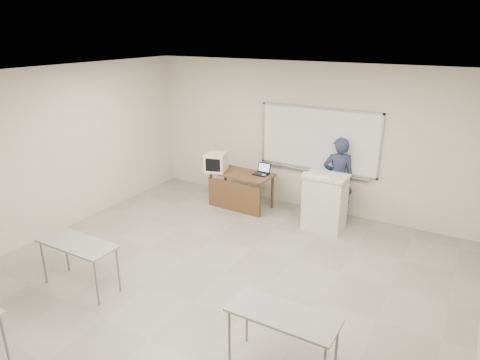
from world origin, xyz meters
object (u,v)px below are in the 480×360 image
Objects in this scene: crt_monitor at (216,162)px; presenter at (338,178)px; podium at (325,202)px; mouse at (264,175)px; keyboard at (317,175)px; instructor_desk at (239,185)px; laptop at (262,171)px; whiteboard at (318,140)px.

crt_monitor is 0.28× the size of presenter.
mouse is at bearing 170.90° from podium.
presenter reaches higher than podium.
crt_monitor is 1.07m from mouse.
podium is 0.73m from presenter.
crt_monitor is at bearing -9.88° from presenter.
mouse is 1.33m from keyboard.
instructor_desk is 2.83× the size of crt_monitor.
instructor_desk is 0.57m from mouse.
instructor_desk is 2.02m from presenter.
crt_monitor is (-2.44, 0.05, 0.40)m from podium.
laptop is 0.60× the size of keyboard.
whiteboard is 1.36m from podium.
laptop reaches higher than mouse.
instructor_desk is 13.08× the size of mouse.
mouse is at bearing -42.09° from laptop.
whiteboard is at bearing 31.83° from instructor_desk.
keyboard reaches higher than podium.
crt_monitor reaches higher than instructor_desk.
mouse is (0.50, 0.16, 0.24)m from instructor_desk.
laptop is (-0.99, -0.51, -0.68)m from whiteboard.
keyboard is at bearing -13.47° from laptop.
presenter is (1.50, 0.34, 0.02)m from laptop.
instructor_desk is 0.69m from crt_monitor.
crt_monitor is 4.62× the size of mouse.
instructor_desk is at bearing -13.70° from crt_monitor.
instructor_desk is at bearing 162.40° from keyboard.
presenter is at bearing 67.01° from keyboard.
presenter is (2.45, 0.62, -0.12)m from crt_monitor.
podium is 2.33× the size of crt_monitor.
instructor_desk is at bearing -150.77° from whiteboard.
mouse is at bearing -145.37° from whiteboard.
presenter is at bearing 18.03° from laptop.
crt_monitor is at bearing -175.85° from instructor_desk.
instructor_desk is 1.89m from podium.
crt_monitor is 1.00m from laptop.
keyboard is (1.74, -0.19, 0.57)m from instructor_desk.
crt_monitor reaches higher than podium.
laptop is at bearing -152.52° from whiteboard.
podium is 1.43m from mouse.
podium is at bearing 0.52° from instructor_desk.
laptop is 2.98× the size of mouse.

